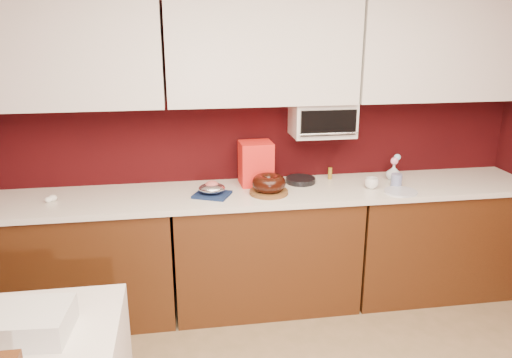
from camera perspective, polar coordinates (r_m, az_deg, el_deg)
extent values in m
cube|color=#320608|center=(3.77, 0.27, 5.24)|extent=(4.00, 0.02, 2.50)
cube|color=#47240E|center=(3.77, -19.63, -9.03)|extent=(1.31, 0.58, 0.86)
cube|color=#47240E|center=(3.74, 1.02, -8.13)|extent=(1.31, 0.58, 0.86)
cube|color=#47240E|center=(4.17, 19.50, -6.44)|extent=(1.31, 0.58, 0.86)
cube|color=silver|center=(3.57, 1.06, -1.61)|extent=(4.00, 0.62, 0.04)
cube|color=white|center=(3.56, -21.58, 13.10)|extent=(1.31, 0.33, 0.70)
cube|color=white|center=(3.53, 0.73, 14.25)|extent=(1.31, 0.33, 0.70)
cube|color=white|center=(3.98, 20.61, 13.54)|extent=(1.31, 0.33, 0.70)
cube|color=white|center=(3.70, 7.57, 6.85)|extent=(0.45, 0.30, 0.25)
cube|color=black|center=(3.55, 8.29, 6.37)|extent=(0.40, 0.02, 0.18)
cylinder|color=silver|center=(3.56, 8.31, 5.14)|extent=(0.42, 0.02, 0.02)
cylinder|color=brown|center=(3.49, 1.46, -1.50)|extent=(0.28, 0.28, 0.03)
torus|color=black|center=(3.47, 1.47, -0.45)|extent=(0.26, 0.26, 0.10)
cube|color=#13234A|center=(3.46, -5.04, -1.79)|extent=(0.29, 0.28, 0.02)
ellipsoid|color=silver|center=(3.45, -5.06, -1.07)|extent=(0.22, 0.20, 0.07)
ellipsoid|color=#C65E5A|center=(3.44, -5.07, -0.67)|extent=(0.11, 0.10, 0.06)
cube|color=red|center=(3.66, -0.02, 1.82)|extent=(0.24, 0.22, 0.32)
cylinder|color=black|center=(3.75, 5.11, -0.14)|extent=(0.28, 0.28, 0.04)
imported|color=white|center=(3.69, 13.08, -0.35)|extent=(0.10, 0.10, 0.09)
cylinder|color=navy|center=(3.78, 15.75, -0.14)|extent=(0.09, 0.09, 0.09)
imported|color=silver|center=(3.93, 15.45, 0.86)|extent=(0.09, 0.09, 0.13)
sphere|color=pink|center=(3.91, 15.54, 2.00)|extent=(0.06, 0.06, 0.06)
sphere|color=#96CFF1|center=(3.94, 15.85, 2.40)|extent=(0.05, 0.05, 0.05)
cylinder|color=silver|center=(3.67, 16.22, -1.40)|extent=(0.26, 0.26, 0.01)
cylinder|color=olive|center=(3.85, 8.45, 0.64)|extent=(0.04, 0.04, 0.09)
ellipsoid|color=white|center=(3.61, -22.22, -2.02)|extent=(0.06, 0.05, 0.05)
ellipsoid|color=white|center=(3.60, -22.65, -2.20)|extent=(0.05, 0.04, 0.04)
cube|color=silver|center=(2.44, -24.52, -14.75)|extent=(0.36, 0.31, 0.12)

